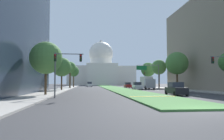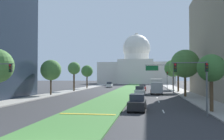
{
  "view_description": "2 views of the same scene",
  "coord_description": "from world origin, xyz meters",
  "px_view_note": "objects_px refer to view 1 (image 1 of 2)",
  "views": [
    {
      "loc": [
        -7.39,
        -12.89,
        1.84
      ],
      "look_at": [
        -1.02,
        45.68,
        5.09
      ],
      "focal_mm": 34.62,
      "sensor_mm": 36.0,
      "label": 1
    },
    {
      "loc": [
        5.66,
        -10.52,
        3.76
      ],
      "look_at": [
        -2.64,
        45.22,
        5.26
      ],
      "focal_mm": 38.14,
      "sensor_mm": 36.0,
      "label": 2
    }
  ],
  "objects_px": {
    "capitol_building": "(101,70)",
    "street_tree_left_far": "(70,68)",
    "street_tree_right_distant": "(148,70)",
    "street_tree_left_mid": "(62,67)",
    "sedan_midblock": "(137,86)",
    "sedan_lead_stopped": "(176,89)",
    "sedan_distant": "(128,85)",
    "box_truck_delivery": "(147,83)",
    "traffic_light_far_right": "(144,77)",
    "overhead_guide_sign": "(150,71)",
    "street_tree_left_distant": "(74,71)",
    "street_tree_right_far": "(159,67)",
    "traffic_light_near_left": "(63,65)",
    "sedan_far_horizon": "(89,84)",
    "street_tree_left_near": "(46,58)",
    "street_tree_right_mid": "(177,63)"
  },
  "relations": [
    {
      "from": "sedan_midblock",
      "to": "street_tree_right_mid",
      "type": "bearing_deg",
      "value": -25.74
    },
    {
      "from": "overhead_guide_sign",
      "to": "street_tree_left_far",
      "type": "bearing_deg",
      "value": 171.47
    },
    {
      "from": "street_tree_left_mid",
      "to": "sedan_midblock",
      "type": "height_order",
      "value": "street_tree_left_mid"
    },
    {
      "from": "traffic_light_far_right",
      "to": "street_tree_left_distant",
      "type": "relative_size",
      "value": 0.73
    },
    {
      "from": "traffic_light_near_left",
      "to": "sedan_far_horizon",
      "type": "relative_size",
      "value": 1.1
    },
    {
      "from": "street_tree_right_far",
      "to": "street_tree_left_far",
      "type": "bearing_deg",
      "value": -177.33
    },
    {
      "from": "street_tree_left_distant",
      "to": "street_tree_left_far",
      "type": "bearing_deg",
      "value": -90.57
    },
    {
      "from": "overhead_guide_sign",
      "to": "street_tree_left_mid",
      "type": "bearing_deg",
      "value": -156.52
    },
    {
      "from": "overhead_guide_sign",
      "to": "street_tree_right_distant",
      "type": "relative_size",
      "value": 0.76
    },
    {
      "from": "street_tree_right_far",
      "to": "sedan_lead_stopped",
      "type": "distance_m",
      "value": 33.58
    },
    {
      "from": "street_tree_left_far",
      "to": "box_truck_delivery",
      "type": "xyz_separation_m",
      "value": [
        19.95,
        -5.58,
        -4.02
      ]
    },
    {
      "from": "street_tree_left_mid",
      "to": "street_tree_left_near",
      "type": "bearing_deg",
      "value": -90.02
    },
    {
      "from": "box_truck_delivery",
      "to": "traffic_light_far_right",
      "type": "bearing_deg",
      "value": 77.71
    },
    {
      "from": "traffic_light_far_right",
      "to": "overhead_guide_sign",
      "type": "bearing_deg",
      "value": -98.74
    },
    {
      "from": "sedan_lead_stopped",
      "to": "sedan_distant",
      "type": "distance_m",
      "value": 35.95
    },
    {
      "from": "street_tree_right_distant",
      "to": "street_tree_left_mid",
      "type": "bearing_deg",
      "value": -135.61
    },
    {
      "from": "capitol_building",
      "to": "street_tree_left_far",
      "type": "height_order",
      "value": "capitol_building"
    },
    {
      "from": "overhead_guide_sign",
      "to": "street_tree_right_distant",
      "type": "xyz_separation_m",
      "value": [
        3.98,
        15.9,
        1.38
      ]
    },
    {
      "from": "street_tree_left_distant",
      "to": "overhead_guide_sign",
      "type": "bearing_deg",
      "value": -36.32
    },
    {
      "from": "overhead_guide_sign",
      "to": "traffic_light_near_left",
      "type": "bearing_deg",
      "value": -121.69
    },
    {
      "from": "traffic_light_far_right",
      "to": "sedan_lead_stopped",
      "type": "distance_m",
      "value": 42.63
    },
    {
      "from": "street_tree_left_mid",
      "to": "sedan_midblock",
      "type": "relative_size",
      "value": 1.66
    },
    {
      "from": "street_tree_left_far",
      "to": "sedan_midblock",
      "type": "height_order",
      "value": "street_tree_left_far"
    },
    {
      "from": "street_tree_left_near",
      "to": "box_truck_delivery",
      "type": "xyz_separation_m",
      "value": [
        20.62,
        24.31,
        -3.38
      ]
    },
    {
      "from": "street_tree_left_near",
      "to": "street_tree_left_far",
      "type": "height_order",
      "value": "street_tree_left_far"
    },
    {
      "from": "street_tree_left_mid",
      "to": "sedan_lead_stopped",
      "type": "bearing_deg",
      "value": -45.78
    },
    {
      "from": "traffic_light_near_left",
      "to": "street_tree_left_far",
      "type": "distance_m",
      "value": 34.6
    },
    {
      "from": "street_tree_left_mid",
      "to": "sedan_midblock",
      "type": "bearing_deg",
      "value": 12.27
    },
    {
      "from": "street_tree_right_far",
      "to": "traffic_light_near_left",
      "type": "bearing_deg",
      "value": -123.12
    },
    {
      "from": "street_tree_left_far",
      "to": "sedan_lead_stopped",
      "type": "distance_m",
      "value": 35.59
    },
    {
      "from": "traffic_light_near_left",
      "to": "traffic_light_far_right",
      "type": "height_order",
      "value": "same"
    },
    {
      "from": "capitol_building",
      "to": "sedan_midblock",
      "type": "xyz_separation_m",
      "value": [
        4.18,
        -77.75,
        -8.27
      ]
    },
    {
      "from": "street_tree_left_far",
      "to": "overhead_guide_sign",
      "type": "bearing_deg",
      "value": -8.53
    },
    {
      "from": "traffic_light_near_left",
      "to": "street_tree_left_distant",
      "type": "xyz_separation_m",
      "value": [
        -1.95,
        46.91,
        1.51
      ]
    },
    {
      "from": "street_tree_left_near",
      "to": "overhead_guide_sign",
      "type": "bearing_deg",
      "value": 50.42
    },
    {
      "from": "traffic_light_near_left",
      "to": "street_tree_left_distant",
      "type": "height_order",
      "value": "street_tree_left_distant"
    },
    {
      "from": "street_tree_right_mid",
      "to": "sedan_far_horizon",
      "type": "distance_m",
      "value": 40.7
    },
    {
      "from": "overhead_guide_sign",
      "to": "street_tree_left_far",
      "type": "xyz_separation_m",
      "value": [
        -21.39,
        3.21,
        1.02
      ]
    },
    {
      "from": "street_tree_left_distant",
      "to": "sedan_distant",
      "type": "bearing_deg",
      "value": -23.82
    },
    {
      "from": "street_tree_right_far",
      "to": "sedan_distant",
      "type": "relative_size",
      "value": 1.92
    },
    {
      "from": "overhead_guide_sign",
      "to": "street_tree_left_distant",
      "type": "distance_m",
      "value": 26.4
    },
    {
      "from": "capitol_building",
      "to": "street_tree_right_distant",
      "type": "distance_m",
      "value": 57.58
    },
    {
      "from": "capitol_building",
      "to": "box_truck_delivery",
      "type": "bearing_deg",
      "value": -84.21
    },
    {
      "from": "traffic_light_near_left",
      "to": "sedan_distant",
      "type": "bearing_deg",
      "value": 69.52
    },
    {
      "from": "overhead_guide_sign",
      "to": "street_tree_left_distant",
      "type": "bearing_deg",
      "value": 143.68
    },
    {
      "from": "capitol_building",
      "to": "overhead_guide_sign",
      "type": "relative_size",
      "value": 5.94
    },
    {
      "from": "capitol_building",
      "to": "overhead_guide_sign",
      "type": "xyz_separation_m",
      "value": [
        8.98,
        -71.92,
        -4.43
      ]
    },
    {
      "from": "overhead_guide_sign",
      "to": "sedan_lead_stopped",
      "type": "distance_m",
      "value": 28.31
    },
    {
      "from": "street_tree_left_mid",
      "to": "capitol_building",
      "type": "bearing_deg",
      "value": 80.89
    },
    {
      "from": "capitol_building",
      "to": "street_tree_left_far",
      "type": "relative_size",
      "value": 5.25
    }
  ]
}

